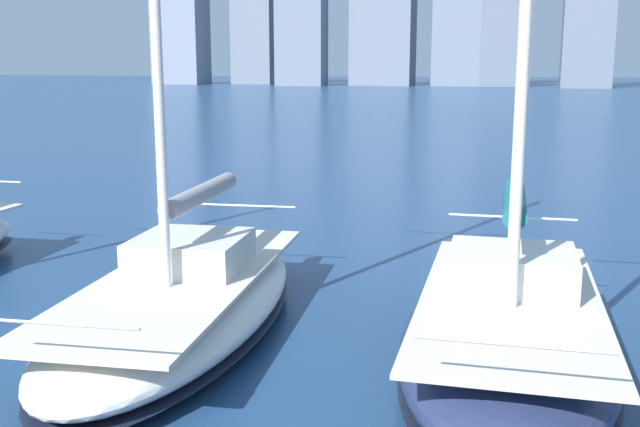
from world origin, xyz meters
The scene contains 2 objects.
sailboat_teal centered at (-2.63, -6.20, 0.69)m, with size 3.11×7.07×10.06m.
sailboat_grey centered at (2.59, -6.70, 0.60)m, with size 3.68×8.44×12.39m.
Camera 1 is at (-2.72, 4.07, 4.34)m, focal length 42.00 mm.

